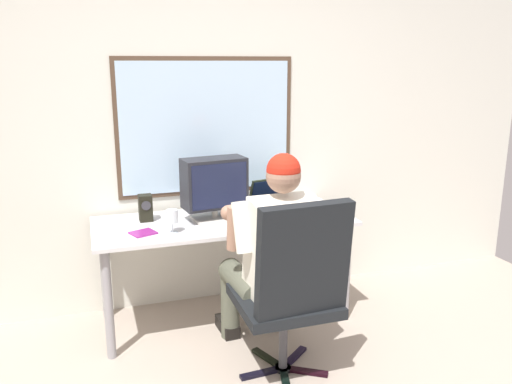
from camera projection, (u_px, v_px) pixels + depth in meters
name	position (u px, v px, depth m)	size (l,w,h in m)	color
wall_rear	(194.00, 132.00, 3.68)	(5.57, 0.08, 2.52)	silver
desk	(224.00, 233.00, 3.50)	(1.71, 0.69, 0.72)	gray
office_chair	(294.00, 284.00, 2.77)	(0.54, 0.58, 1.07)	black
person_seated	(273.00, 254.00, 3.01)	(0.55, 0.80, 1.27)	#525445
crt_monitor	(214.00, 184.00, 3.41)	(0.43, 0.26, 0.42)	beige
laptop	(278.00, 203.00, 3.65)	(0.42, 0.39, 0.23)	black
wine_glass	(172.00, 218.00, 3.18)	(0.07, 0.07, 0.15)	silver
desk_speaker	(146.00, 208.00, 3.42)	(0.09, 0.09, 0.18)	black
cd_case	(143.00, 233.00, 3.18)	(0.18, 0.17, 0.01)	#8A227A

